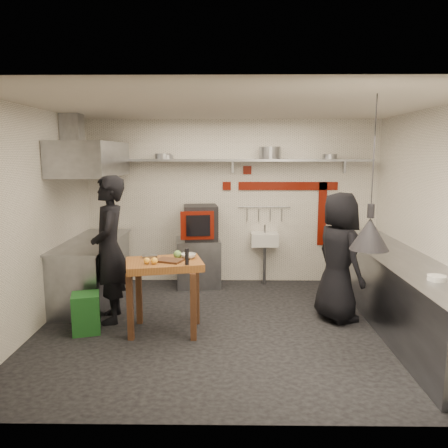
{
  "coord_description": "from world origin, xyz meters",
  "views": [
    {
      "loc": [
        -0.05,
        -5.41,
        2.23
      ],
      "look_at": [
        -0.13,
        0.3,
        1.31
      ],
      "focal_mm": 35.0,
      "sensor_mm": 36.0,
      "label": 1
    }
  ],
  "objects_px": {
    "chef_left": "(109,249)",
    "chef_right": "(339,257)",
    "oven_stand": "(198,262)",
    "prep_table": "(165,296)",
    "combi_oven": "(201,223)",
    "green_bin": "(86,313)"
  },
  "relations": [
    {
      "from": "chef_left",
      "to": "chef_right",
      "type": "bearing_deg",
      "value": 79.82
    },
    {
      "from": "oven_stand",
      "to": "prep_table",
      "type": "height_order",
      "value": "prep_table"
    },
    {
      "from": "oven_stand",
      "to": "chef_left",
      "type": "distance_m",
      "value": 2.0
    },
    {
      "from": "prep_table",
      "to": "chef_right",
      "type": "xyz_separation_m",
      "value": [
        2.27,
        0.45,
        0.41
      ]
    },
    {
      "from": "combi_oven",
      "to": "chef_left",
      "type": "xyz_separation_m",
      "value": [
        -1.11,
        -1.57,
        -0.11
      ]
    },
    {
      "from": "chef_left",
      "to": "chef_right",
      "type": "relative_size",
      "value": 1.13
    },
    {
      "from": "prep_table",
      "to": "chef_left",
      "type": "relative_size",
      "value": 0.47
    },
    {
      "from": "green_bin",
      "to": "chef_left",
      "type": "xyz_separation_m",
      "value": [
        0.21,
        0.42,
        0.73
      ]
    },
    {
      "from": "combi_oven",
      "to": "chef_right",
      "type": "xyz_separation_m",
      "value": [
        1.94,
        -1.5,
        -0.22
      ]
    },
    {
      "from": "prep_table",
      "to": "green_bin",
      "type": "bearing_deg",
      "value": 168.94
    },
    {
      "from": "prep_table",
      "to": "chef_left",
      "type": "xyz_separation_m",
      "value": [
        -0.78,
        0.38,
        0.52
      ]
    },
    {
      "from": "green_bin",
      "to": "chef_right",
      "type": "relative_size",
      "value": 0.29
    },
    {
      "from": "oven_stand",
      "to": "combi_oven",
      "type": "relative_size",
      "value": 1.38
    },
    {
      "from": "oven_stand",
      "to": "combi_oven",
      "type": "distance_m",
      "value": 0.69
    },
    {
      "from": "chef_right",
      "to": "combi_oven",
      "type": "bearing_deg",
      "value": 32.4
    },
    {
      "from": "combi_oven",
      "to": "prep_table",
      "type": "bearing_deg",
      "value": -107.17
    },
    {
      "from": "green_bin",
      "to": "prep_table",
      "type": "xyz_separation_m",
      "value": [
        0.99,
        0.04,
        0.21
      ]
    },
    {
      "from": "combi_oven",
      "to": "green_bin",
      "type": "bearing_deg",
      "value": -131.19
    },
    {
      "from": "oven_stand",
      "to": "chef_left",
      "type": "relative_size",
      "value": 0.41
    },
    {
      "from": "combi_oven",
      "to": "green_bin",
      "type": "height_order",
      "value": "combi_oven"
    },
    {
      "from": "chef_left",
      "to": "chef_right",
      "type": "distance_m",
      "value": 3.05
    },
    {
      "from": "green_bin",
      "to": "chef_right",
      "type": "bearing_deg",
      "value": 8.47
    }
  ]
}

